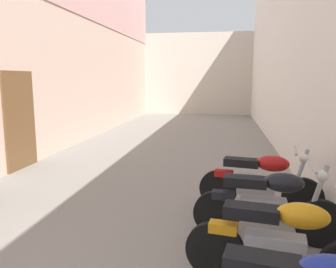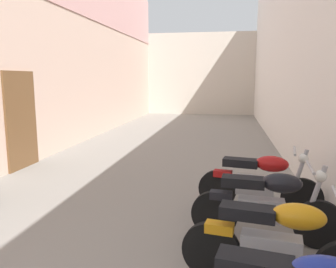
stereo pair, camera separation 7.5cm
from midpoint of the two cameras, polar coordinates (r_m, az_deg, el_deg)
ground_plane at (r=7.55m, az=-2.07°, el=-6.14°), size 36.25×36.25×0.00m
building_left at (r=10.36m, az=-18.31°, el=17.72°), size 0.45×20.25×7.15m
building_right at (r=9.32m, az=21.30°, el=15.53°), size 0.45×20.25×6.24m
building_far_end at (r=20.29m, az=5.89°, el=10.15°), size 9.06×2.00×4.60m
motorcycle_fourth at (r=3.48m, az=18.87°, el=-17.09°), size 1.84×0.58×1.04m
motorcycle_fifth at (r=4.38m, az=16.93°, el=-11.36°), size 1.85×0.58×1.04m
motorcycle_sixth at (r=5.28m, az=15.74°, el=-7.72°), size 1.84×0.58×1.04m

